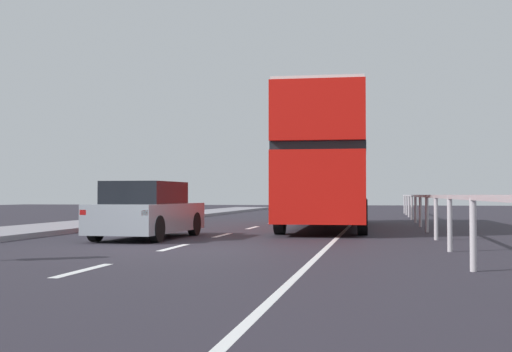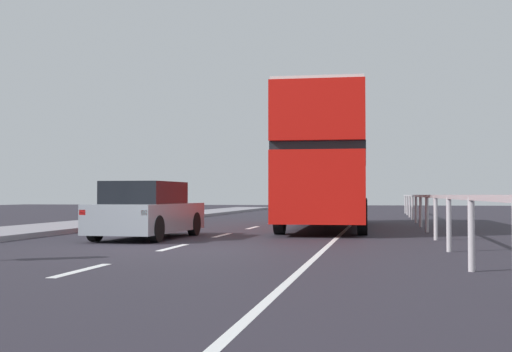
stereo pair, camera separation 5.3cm
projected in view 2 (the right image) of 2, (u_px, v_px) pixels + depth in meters
name	position (u px, v px, depth m)	size (l,w,h in m)	color
ground_plane	(169.00, 251.00, 14.14)	(74.44, 120.00, 0.10)	#29252E
lane_paint_markings	(310.00, 230.00, 21.88)	(3.35, 46.00, 0.01)	silver
bridge_side_railing	(423.00, 202.00, 21.95)	(0.10, 42.00, 1.12)	#B7AEB4
double_decker_bus_red	(328.00, 161.00, 23.00)	(2.84, 11.13, 4.26)	red
hatchback_car_near	(147.00, 211.00, 17.47)	(1.89, 4.32, 1.46)	gray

